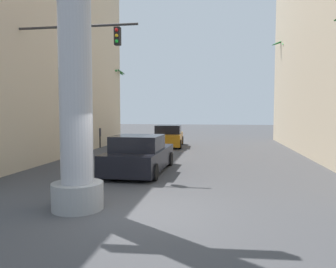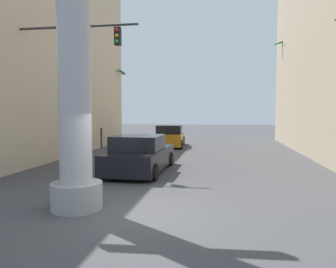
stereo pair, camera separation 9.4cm
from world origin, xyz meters
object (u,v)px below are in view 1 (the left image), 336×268
object	(u,v)px
traffic_light_mast	(48,69)
car_far	(168,136)
car_lead	(140,155)
palm_tree_far_left	(112,95)
pedestrian_far_left	(99,134)
palm_tree_far_right	(287,83)

from	to	relation	value
traffic_light_mast	car_far	xyz separation A→B (m)	(3.44, 10.50, -3.58)
car_lead	car_far	bearing A→B (deg)	92.01
palm_tree_far_left	pedestrian_far_left	size ratio (longest dim) A/B	3.99
palm_tree_far_left	palm_tree_far_right	distance (m)	14.25
car_lead	palm_tree_far_left	distance (m)	14.53
palm_tree_far_left	palm_tree_far_right	xyz separation A→B (m)	(14.16, 1.18, 0.95)
palm_tree_far_right	pedestrian_far_left	bearing A→B (deg)	-157.75
palm_tree_far_left	palm_tree_far_right	bearing A→B (deg)	4.77
palm_tree_far_left	pedestrian_far_left	bearing A→B (deg)	-83.46
car_lead	palm_tree_far_left	world-z (taller)	palm_tree_far_left
traffic_light_mast	car_far	bearing A→B (deg)	71.87
car_lead	pedestrian_far_left	bearing A→B (deg)	120.62
traffic_light_mast	car_lead	size ratio (longest dim) A/B	1.25
car_lead	palm_tree_far_left	xyz separation A→B (m)	(-5.61, 13.03, 3.17)
car_far	palm_tree_far_left	xyz separation A→B (m)	(-5.26, 2.99, 3.13)
traffic_light_mast	car_lead	xyz separation A→B (m)	(3.79, 0.46, -3.61)
pedestrian_far_left	palm_tree_far_left	bearing A→B (deg)	96.54
palm_tree_far_left	pedestrian_far_left	xyz separation A→B (m)	(0.51, -4.41, -2.95)
car_lead	car_far	size ratio (longest dim) A/B	1.10
pedestrian_far_left	car_far	bearing A→B (deg)	16.63
palm_tree_far_right	pedestrian_far_left	distance (m)	15.26
car_lead	pedestrian_far_left	distance (m)	10.02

